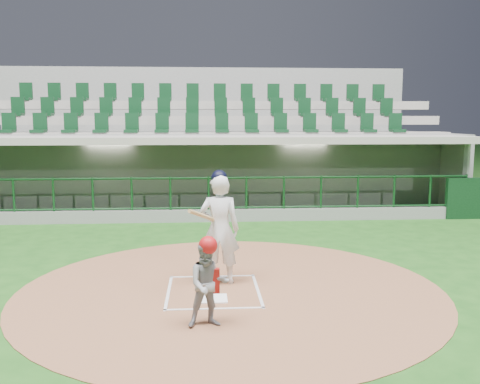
{
  "coord_description": "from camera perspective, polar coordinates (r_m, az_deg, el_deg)",
  "views": [
    {
      "loc": [
        -0.16,
        -8.99,
        2.88
      ],
      "look_at": [
        0.65,
        2.6,
        1.3
      ],
      "focal_mm": 40.0,
      "sensor_mm": 36.0,
      "label": 1
    }
  ],
  "objects": [
    {
      "name": "batter",
      "position": [
        9.36,
        -2.21,
        -3.8
      ],
      "size": [
        0.91,
        0.9,
        2.01
      ],
      "color": "white",
      "rests_on": "dirt_circle"
    },
    {
      "name": "ground",
      "position": [
        9.44,
        -2.9,
        -10.03
      ],
      "size": [
        120.0,
        120.0,
        0.0
      ],
      "primitive_type": "plane",
      "color": "#194714",
      "rests_on": "ground"
    },
    {
      "name": "batter_box_chalk",
      "position": [
        9.15,
        -2.86,
        -10.5
      ],
      "size": [
        1.55,
        1.8,
        0.01
      ],
      "color": "white",
      "rests_on": "ground"
    },
    {
      "name": "dugout_structure",
      "position": [
        16.92,
        -3.15,
        1.22
      ],
      "size": [
        16.4,
        3.7,
        3.0
      ],
      "color": "slate",
      "rests_on": "ground"
    },
    {
      "name": "dirt_circle",
      "position": [
        9.26,
        -0.99,
        -10.35
      ],
      "size": [
        7.2,
        7.2,
        0.01
      ],
      "primitive_type": "cylinder",
      "color": "brown",
      "rests_on": "ground"
    },
    {
      "name": "catcher",
      "position": [
        7.52,
        -3.39,
        -9.59
      ],
      "size": [
        0.65,
        0.54,
        1.29
      ],
      "color": "gray",
      "rests_on": "dirt_circle"
    },
    {
      "name": "home_plate",
      "position": [
        8.77,
        -2.81,
        -11.29
      ],
      "size": [
        0.43,
        0.43,
        0.02
      ],
      "primitive_type": "cube",
      "color": "white",
      "rests_on": "dirt_circle"
    },
    {
      "name": "seating_deck",
      "position": [
        19.95,
        -3.55,
        3.55
      ],
      "size": [
        17.0,
        6.72,
        5.15
      ],
      "color": "slate",
      "rests_on": "ground"
    }
  ]
}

